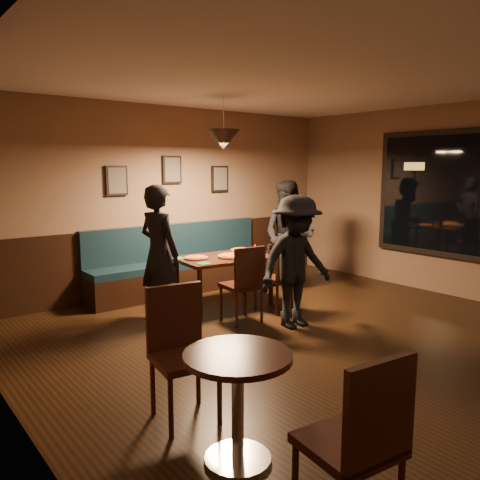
# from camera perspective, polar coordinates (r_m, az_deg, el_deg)

# --- Properties ---
(floor) EXTENTS (7.00, 7.00, 0.00)m
(floor) POSITION_cam_1_polar(r_m,az_deg,el_deg) (5.18, 12.82, -12.95)
(floor) COLOR black
(floor) RESTS_ON ground
(ceiling) EXTENTS (7.00, 7.00, 0.00)m
(ceiling) POSITION_cam_1_polar(r_m,az_deg,el_deg) (4.92, 13.96, 19.07)
(ceiling) COLOR silver
(ceiling) RESTS_ON ground
(wall_back) EXTENTS (6.00, 0.00, 6.00)m
(wall_back) POSITION_cam_1_polar(r_m,az_deg,el_deg) (7.53, -8.10, 4.80)
(wall_back) COLOR #8C704F
(wall_back) RESTS_ON ground
(wall_left) EXTENTS (0.00, 7.00, 7.00)m
(wall_left) POSITION_cam_1_polar(r_m,az_deg,el_deg) (3.12, -23.13, -1.02)
(wall_left) COLOR #8C704F
(wall_left) RESTS_ON ground
(wainscot) EXTENTS (5.88, 0.06, 1.00)m
(wainscot) POSITION_cam_1_polar(r_m,az_deg,el_deg) (7.61, -7.84, -1.98)
(wainscot) COLOR black
(wainscot) RESTS_ON ground
(booth_bench) EXTENTS (3.00, 0.60, 1.00)m
(booth_bench) POSITION_cam_1_polar(r_m,az_deg,el_deg) (7.39, -6.77, -2.29)
(booth_bench) COLOR #0F232D
(booth_bench) RESTS_ON ground
(window_frame) EXTENTS (0.06, 2.56, 1.86)m
(window_frame) POSITION_cam_1_polar(r_m,az_deg,el_deg) (7.61, 24.34, 4.92)
(window_frame) COLOR black
(window_frame) RESTS_ON wall_right
(window_glass) EXTENTS (0.00, 2.40, 2.40)m
(window_glass) POSITION_cam_1_polar(r_m,az_deg,el_deg) (7.59, 24.24, 4.92)
(window_glass) COLOR black
(window_glass) RESTS_ON wall_right
(picture_left) EXTENTS (0.32, 0.04, 0.42)m
(picture_left) POSITION_cam_1_polar(r_m,az_deg,el_deg) (7.08, -14.36, 6.82)
(picture_left) COLOR black
(picture_left) RESTS_ON wall_back
(picture_center) EXTENTS (0.32, 0.04, 0.42)m
(picture_center) POSITION_cam_1_polar(r_m,az_deg,el_deg) (7.49, -8.05, 8.23)
(picture_center) COLOR black
(picture_center) RESTS_ON wall_back
(picture_right) EXTENTS (0.32, 0.04, 0.42)m
(picture_right) POSITION_cam_1_polar(r_m,az_deg,el_deg) (7.98, -2.41, 7.24)
(picture_right) COLOR black
(picture_right) RESTS_ON wall_back
(pendant_lamp) EXTENTS (0.44, 0.44, 0.25)m
(pendant_lamp) POSITION_cam_1_polar(r_m,az_deg,el_deg) (6.48, -1.97, 11.80)
(pendant_lamp) COLOR black
(pendant_lamp) RESTS_ON ceiling
(dining_table) EXTENTS (1.34, 0.93, 0.68)m
(dining_table) POSITION_cam_1_polar(r_m,az_deg,el_deg) (6.65, -1.88, -4.84)
(dining_table) COLOR black
(dining_table) RESTS_ON floor
(chair_near_left) EXTENTS (0.46, 0.46, 0.95)m
(chair_near_left) POSITION_cam_1_polar(r_m,az_deg,el_deg) (5.92, 0.15, -5.18)
(chair_near_left) COLOR black
(chair_near_left) RESTS_ON floor
(chair_near_right) EXTENTS (0.48, 0.48, 0.93)m
(chair_near_right) POSITION_cam_1_polar(r_m,az_deg,el_deg) (6.41, 4.06, -4.24)
(chair_near_right) COLOR black
(chair_near_right) RESTS_ON floor
(diner_left) EXTENTS (0.52, 0.68, 1.68)m
(diner_left) POSITION_cam_1_polar(r_m,az_deg,el_deg) (6.03, -9.51, -1.51)
(diner_left) COLOR black
(diner_left) RESTS_ON floor
(diner_right) EXTENTS (0.93, 1.01, 1.69)m
(diner_right) POSITION_cam_1_polar(r_m,az_deg,el_deg) (7.40, 5.81, 0.45)
(diner_right) COLOR black
(diner_right) RESTS_ON floor
(diner_front) EXTENTS (1.04, 0.64, 1.57)m
(diner_front) POSITION_cam_1_polar(r_m,az_deg,el_deg) (5.72, 6.64, -2.57)
(diner_front) COLOR black
(diner_front) RESTS_ON floor
(pizza_a) EXTENTS (0.32, 0.32, 0.04)m
(pizza_a) POSITION_cam_1_polar(r_m,az_deg,el_deg) (6.42, -5.20, -2.10)
(pizza_a) COLOR gold
(pizza_a) RESTS_ON dining_table
(pizza_b) EXTENTS (0.45, 0.45, 0.04)m
(pizza_b) POSITION_cam_1_polar(r_m,az_deg,el_deg) (6.49, -0.92, -1.91)
(pizza_b) COLOR #C56025
(pizza_b) RESTS_ON dining_table
(pizza_c) EXTENTS (0.32, 0.32, 0.04)m
(pizza_c) POSITION_cam_1_polar(r_m,az_deg,el_deg) (6.98, 0.21, -1.19)
(pizza_c) COLOR gold
(pizza_c) RESTS_ON dining_table
(soda_glass) EXTENTS (0.08, 0.08, 0.14)m
(soda_glass) POSITION_cam_1_polar(r_m,az_deg,el_deg) (6.75, 3.54, -1.11)
(soda_glass) COLOR black
(soda_glass) RESTS_ON dining_table
(tabasco_bottle) EXTENTS (0.04, 0.04, 0.13)m
(tabasco_bottle) POSITION_cam_1_polar(r_m,az_deg,el_deg) (6.86, 1.81, -0.99)
(tabasco_bottle) COLOR maroon
(tabasco_bottle) RESTS_ON dining_table
(napkin_a) EXTENTS (0.15, 0.15, 0.01)m
(napkin_a) POSITION_cam_1_polar(r_m,az_deg,el_deg) (6.49, -7.30, -2.14)
(napkin_a) COLOR #1E7139
(napkin_a) RESTS_ON dining_table
(napkin_b) EXTENTS (0.18, 0.18, 0.01)m
(napkin_b) POSITION_cam_1_polar(r_m,az_deg,el_deg) (6.12, -4.31, -2.76)
(napkin_b) COLOR #1A642F
(napkin_b) RESTS_ON dining_table
(cutlery_set) EXTENTS (0.20, 0.09, 0.00)m
(cutlery_set) POSITION_cam_1_polar(r_m,az_deg,el_deg) (6.24, -0.32, -2.53)
(cutlery_set) COLOR #B4B4B8
(cutlery_set) RESTS_ON dining_table
(cafe_table) EXTENTS (0.70, 0.70, 0.73)m
(cafe_table) POSITION_cam_1_polar(r_m,az_deg,el_deg) (3.25, -0.27, -19.22)
(cafe_table) COLOR black
(cafe_table) RESTS_ON floor
(cafe_chair_far) EXTENTS (0.51, 0.51, 1.00)m
(cafe_chair_far) POSITION_cam_1_polar(r_m,az_deg,el_deg) (3.70, -6.52, -13.45)
(cafe_chair_far) COLOR black
(cafe_chair_far) RESTS_ON floor
(cafe_chair_near) EXTENTS (0.49, 0.49, 1.00)m
(cafe_chair_near) POSITION_cam_1_polar(r_m,az_deg,el_deg) (2.73, 12.64, -22.05)
(cafe_chair_near) COLOR black
(cafe_chair_near) RESTS_ON floor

